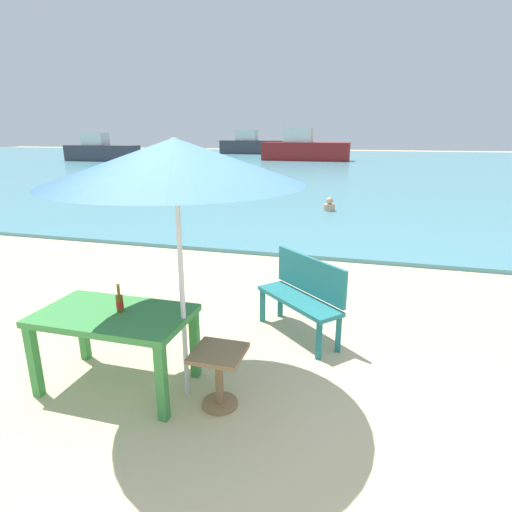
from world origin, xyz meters
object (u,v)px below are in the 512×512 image
at_px(patio_umbrella, 175,162).
at_px(bench_teal_center, 303,292).
at_px(beer_bottle_amber, 120,302).
at_px(side_table_wood, 219,370).
at_px(boat_ferry, 101,151).
at_px(boat_cargo_ship, 251,145).
at_px(swimmer_person, 329,206).
at_px(picnic_table_green, 114,323).
at_px(boat_barge, 304,149).

xyz_separation_m(patio_umbrella, bench_teal_center, (0.84, 1.46, -1.58)).
relative_size(beer_bottle_amber, side_table_wood, 0.49).
xyz_separation_m(boat_ferry, boat_cargo_ship, (8.70, 15.03, 0.11)).
bearing_deg(patio_umbrella, side_table_wood, -15.15).
relative_size(side_table_wood, boat_cargo_ship, 0.08).
height_order(patio_umbrella, boat_cargo_ship, boat_cargo_ship).
bearing_deg(patio_umbrella, swimmer_person, 87.82).
relative_size(beer_bottle_amber, bench_teal_center, 0.23).
bearing_deg(patio_umbrella, picnic_table_green, -174.80).
relative_size(bench_teal_center, boat_ferry, 0.18).
height_order(bench_teal_center, boat_cargo_ship, boat_cargo_ship).
height_order(picnic_table_green, boat_barge, boat_barge).
bearing_deg(beer_bottle_amber, patio_umbrella, 1.86).
distance_m(picnic_table_green, boat_barge, 33.04).
xyz_separation_m(picnic_table_green, boat_cargo_ship, (-10.97, 42.81, 0.35)).
bearing_deg(side_table_wood, boat_barge, 97.75).
height_order(beer_bottle_amber, swimmer_person, beer_bottle_amber).
bearing_deg(picnic_table_green, boat_ferry, 125.30).
height_order(picnic_table_green, swimmer_person, picnic_table_green).
bearing_deg(swimmer_person, side_table_wood, -89.99).
bearing_deg(side_table_wood, bench_teal_center, 72.88).
relative_size(bench_teal_center, boat_barge, 0.16).
distance_m(patio_umbrella, swimmer_person, 9.63).
xyz_separation_m(boat_barge, boat_cargo_ship, (-7.52, 9.96, -0.03)).
bearing_deg(picnic_table_green, swimmer_person, 83.82).
relative_size(beer_bottle_amber, patio_umbrella, 0.12).
bearing_deg(beer_bottle_amber, boat_barge, 96.08).
bearing_deg(bench_teal_center, side_table_wood, -107.12).
xyz_separation_m(beer_bottle_amber, bench_teal_center, (1.46, 1.48, -0.31)).
distance_m(side_table_wood, bench_teal_center, 1.64).
height_order(swimmer_person, boat_cargo_ship, boat_cargo_ship).
bearing_deg(side_table_wood, picnic_table_green, 177.98).
distance_m(beer_bottle_amber, boat_barge, 33.00).
relative_size(side_table_wood, swimmer_person, 1.32).
xyz_separation_m(picnic_table_green, boat_ferry, (-19.67, 27.78, 0.24)).
distance_m(bench_teal_center, swimmer_person, 8.00).
xyz_separation_m(bench_teal_center, boat_ferry, (-21.18, 26.26, 0.35)).
bearing_deg(boat_cargo_ship, side_table_wood, -74.36).
relative_size(picnic_table_green, swimmer_person, 3.41).
xyz_separation_m(patio_umbrella, swimmer_person, (0.36, 9.44, -1.88)).
relative_size(beer_bottle_amber, boat_ferry, 0.04).
xyz_separation_m(picnic_table_green, boat_barge, (-3.45, 32.86, 0.38)).
height_order(picnic_table_green, beer_bottle_amber, beer_bottle_amber).
distance_m(patio_umbrella, side_table_wood, 1.80).
bearing_deg(side_table_wood, swimmer_person, 90.01).
distance_m(beer_bottle_amber, side_table_wood, 1.10).
bearing_deg(swimmer_person, bench_teal_center, -86.55).
relative_size(swimmer_person, boat_barge, 0.06).
height_order(side_table_wood, boat_barge, boat_barge).
relative_size(patio_umbrella, bench_teal_center, 2.04).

